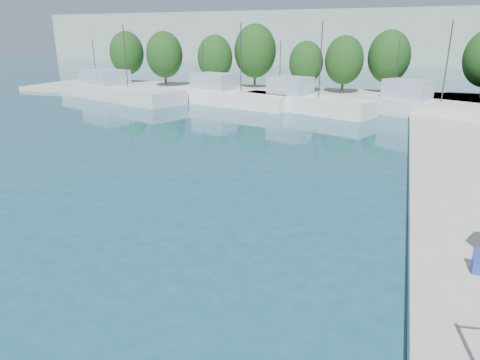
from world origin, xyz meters
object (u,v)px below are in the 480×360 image
at_px(trawler_01, 117,91).
at_px(trawler_03, 303,102).
at_px(trawler_02, 227,96).
at_px(trawler_04, 422,107).

distance_m(trawler_01, trawler_03, 26.84).
bearing_deg(trawler_03, trawler_02, -167.75).
distance_m(trawler_02, trawler_03, 10.34).
bearing_deg(trawler_02, trawler_01, -164.46).
bearing_deg(trawler_04, trawler_02, -154.84).
height_order(trawler_03, trawler_04, same).
bearing_deg(trawler_01, trawler_02, 21.11).
distance_m(trawler_03, trawler_04, 12.81).
xyz_separation_m(trawler_01, trawler_04, (39.58, -0.49, 0.00)).
distance_m(trawler_02, trawler_04, 23.01).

